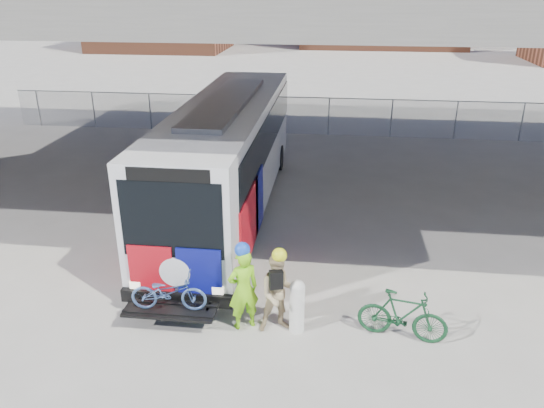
% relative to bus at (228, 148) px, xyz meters
% --- Properties ---
extents(ground, '(160.00, 160.00, 0.00)m').
position_rel_bus_xyz_m(ground, '(2.00, -2.35, -2.11)').
color(ground, '#9E9991').
rests_on(ground, ground).
extents(bus, '(2.67, 12.90, 3.69)m').
position_rel_bus_xyz_m(bus, '(0.00, 0.00, 0.00)').
color(bus, silver).
rests_on(bus, ground).
extents(chainlink_fence, '(30.00, 0.06, 30.00)m').
position_rel_bus_xyz_m(chainlink_fence, '(2.00, 9.65, -0.69)').
color(chainlink_fence, gray).
rests_on(chainlink_fence, ground).
extents(bollard, '(0.32, 0.32, 1.24)m').
position_rel_bus_xyz_m(bollard, '(2.73, -6.33, -1.44)').
color(bollard, silver).
rests_on(bollard, ground).
extents(cyclist_hivis, '(0.82, 0.73, 2.06)m').
position_rel_bus_xyz_m(cyclist_hivis, '(1.57, -6.33, -1.12)').
color(cyclist_hivis, '#84E317').
rests_on(cyclist_hivis, ground).
extents(cyclist_tan, '(1.04, 0.91, 1.98)m').
position_rel_bus_xyz_m(cyclist_tan, '(2.34, -6.33, -1.18)').
color(cyclist_tan, tan).
rests_on(cyclist_tan, ground).
extents(bike_parked, '(1.94, 0.88, 1.13)m').
position_rel_bus_xyz_m(bike_parked, '(4.95, -6.33, -1.55)').
color(bike_parked, '#154324').
rests_on(bike_parked, ground).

